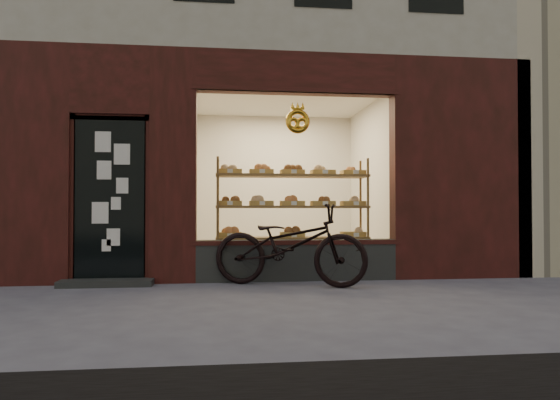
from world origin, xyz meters
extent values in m
plane|color=#42404A|center=(0.00, 0.00, 0.00)|extent=(90.00, 90.00, 0.00)
cube|color=black|center=(0.45, 2.12, 0.28)|extent=(2.70, 0.25, 0.55)
cube|color=black|center=(-2.00, 2.06, 1.10)|extent=(0.90, 0.04, 2.15)
cube|color=black|center=(-2.00, 1.90, 0.04)|extent=(1.15, 0.35, 0.08)
torus|color=gold|center=(0.45, 2.02, 2.15)|extent=(0.33, 0.07, 0.33)
cube|color=brown|center=(0.45, 2.55, 0.05)|extent=(2.20, 0.45, 0.04)
cube|color=brown|center=(0.45, 2.55, 0.55)|extent=(2.20, 0.45, 0.03)
cube|color=brown|center=(0.45, 2.55, 1.00)|extent=(2.20, 0.45, 0.04)
cube|color=brown|center=(0.45, 2.55, 1.45)|extent=(2.20, 0.45, 0.04)
cylinder|color=brown|center=(-0.62, 2.35, 0.85)|extent=(0.04, 0.04, 1.70)
cylinder|color=brown|center=(1.52, 2.35, 0.85)|extent=(0.04, 0.04, 1.70)
cylinder|color=brown|center=(-0.62, 2.75, 0.85)|extent=(0.04, 0.04, 1.70)
cylinder|color=brown|center=(1.52, 2.75, 0.85)|extent=(0.04, 0.04, 1.70)
cube|color=#A7813A|center=(-0.45, 2.55, 0.60)|extent=(0.34, 0.24, 0.07)
sphere|color=#B66831|center=(-0.45, 2.55, 0.69)|extent=(0.11, 0.11, 0.11)
cube|color=silver|center=(-0.45, 2.36, 0.60)|extent=(0.07, 0.01, 0.05)
cube|color=#A7813A|center=(0.45, 2.55, 0.60)|extent=(0.34, 0.24, 0.07)
sphere|color=#4C2B12|center=(0.45, 2.55, 0.69)|extent=(0.11, 0.11, 0.11)
cube|color=silver|center=(0.45, 2.36, 0.60)|extent=(0.07, 0.01, 0.05)
cube|color=#A7813A|center=(1.35, 2.55, 0.60)|extent=(0.34, 0.24, 0.07)
sphere|color=tan|center=(1.35, 2.55, 0.69)|extent=(0.11, 0.11, 0.11)
cube|color=silver|center=(1.35, 2.36, 0.60)|extent=(0.08, 0.01, 0.05)
cube|color=#A7813A|center=(-0.45, 2.55, 1.05)|extent=(0.34, 0.24, 0.07)
sphere|color=#4C2B12|center=(-0.45, 2.55, 1.14)|extent=(0.11, 0.11, 0.11)
cube|color=silver|center=(-0.45, 2.36, 1.05)|extent=(0.07, 0.01, 0.06)
cube|color=#A7813A|center=(0.00, 2.55, 1.05)|extent=(0.34, 0.24, 0.07)
sphere|color=tan|center=(0.00, 2.55, 1.14)|extent=(0.11, 0.11, 0.11)
cube|color=silver|center=(0.00, 2.36, 1.05)|extent=(0.07, 0.01, 0.06)
cube|color=#A7813A|center=(0.45, 2.55, 1.05)|extent=(0.34, 0.24, 0.07)
sphere|color=#B66831|center=(0.45, 2.55, 1.14)|extent=(0.11, 0.11, 0.11)
cube|color=silver|center=(0.45, 2.36, 1.05)|extent=(0.07, 0.01, 0.06)
cube|color=#A7813A|center=(0.90, 2.55, 1.05)|extent=(0.34, 0.24, 0.07)
sphere|color=#4C2B12|center=(0.90, 2.55, 1.14)|extent=(0.11, 0.11, 0.11)
cube|color=silver|center=(0.90, 2.36, 1.05)|extent=(0.07, 0.01, 0.06)
cube|color=#A7813A|center=(1.35, 2.55, 1.05)|extent=(0.34, 0.24, 0.07)
sphere|color=tan|center=(1.35, 2.55, 1.14)|extent=(0.11, 0.11, 0.11)
cube|color=silver|center=(1.35, 2.36, 1.05)|extent=(0.08, 0.01, 0.06)
cube|color=#A7813A|center=(-0.45, 2.55, 1.50)|extent=(0.34, 0.24, 0.07)
sphere|color=tan|center=(-0.45, 2.55, 1.59)|extent=(0.11, 0.11, 0.11)
cube|color=silver|center=(-0.45, 2.36, 1.50)|extent=(0.07, 0.01, 0.06)
cube|color=#A7813A|center=(0.00, 2.55, 1.50)|extent=(0.34, 0.24, 0.07)
sphere|color=#B66831|center=(0.00, 2.55, 1.59)|extent=(0.11, 0.11, 0.11)
cube|color=silver|center=(0.00, 2.36, 1.50)|extent=(0.07, 0.01, 0.06)
cube|color=#A7813A|center=(0.45, 2.55, 1.50)|extent=(0.34, 0.24, 0.07)
sphere|color=#4C2B12|center=(0.45, 2.55, 1.59)|extent=(0.11, 0.11, 0.11)
cube|color=silver|center=(0.45, 2.36, 1.50)|extent=(0.07, 0.01, 0.06)
cube|color=#A7813A|center=(0.90, 2.55, 1.50)|extent=(0.34, 0.24, 0.07)
sphere|color=tan|center=(0.90, 2.55, 1.59)|extent=(0.11, 0.11, 0.11)
cube|color=silver|center=(0.90, 2.36, 1.50)|extent=(0.07, 0.01, 0.06)
cube|color=#A7813A|center=(1.35, 2.55, 1.50)|extent=(0.34, 0.24, 0.07)
sphere|color=#B66831|center=(1.35, 2.55, 1.59)|extent=(0.11, 0.11, 0.11)
cube|color=silver|center=(1.35, 2.36, 1.50)|extent=(0.08, 0.01, 0.06)
imported|color=black|center=(0.29, 1.65, 0.52)|extent=(2.08, 1.35, 1.03)
camera|label=1|loc=(-0.55, -4.59, 0.96)|focal=32.00mm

